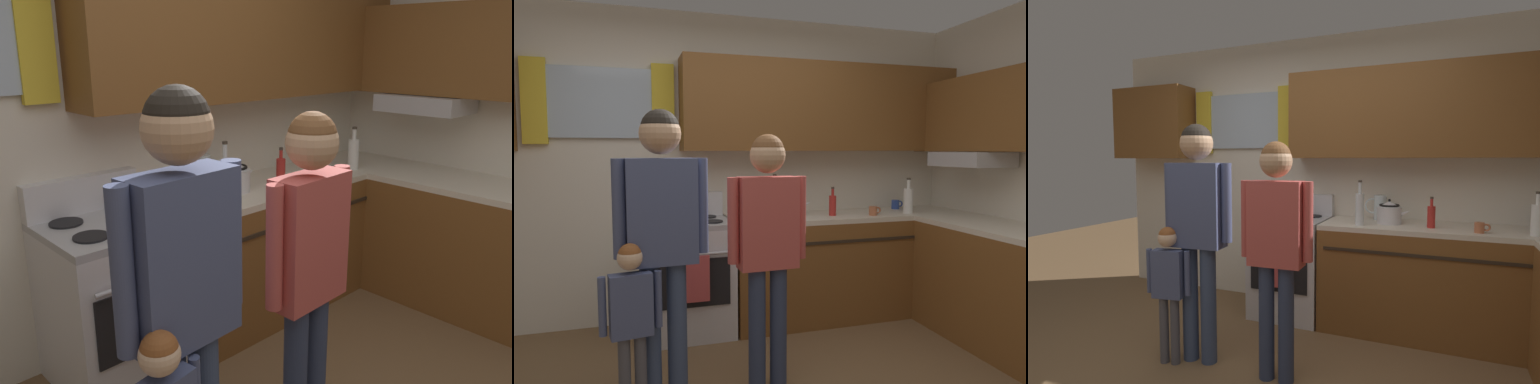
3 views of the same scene
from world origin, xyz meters
The scene contains 13 objects.
back_wall_unit centered at (0.11, 1.81, 1.52)m, with size 4.60×0.42×2.60m.
kitchen_counter_run centered at (1.51, 1.19, 0.45)m, with size 2.14×1.89×0.90m.
stove_oven centered at (-0.18, 1.54, 0.47)m, with size 0.64×0.67×1.10m.
bottle_sauce_red centered at (1.03, 1.46, 0.99)m, with size 0.06×0.06×0.25m.
bottle_milk_white centered at (1.72, 1.39, 1.02)m, with size 0.08×0.08×0.31m.
bottle_tall_clear centered at (0.48, 1.37, 1.04)m, with size 0.07×0.07×0.37m.
cup_terracotta centered at (1.36, 1.36, 0.94)m, with size 0.11×0.07×0.08m.
mug_cobalt_blue centered at (1.79, 1.69, 0.94)m, with size 0.11×0.07×0.08m.
stovetop_kettle centered at (0.69, 1.54, 1.00)m, with size 0.27×0.20×0.21m.
water_pitcher centered at (0.58, 1.73, 1.01)m, with size 0.19×0.11×0.22m.
adult_holding_child centered at (-0.47, 0.47, 1.06)m, with size 0.52×0.23×1.68m.
adult_in_plaid centered at (0.14, 0.45, 0.97)m, with size 0.48×0.21×1.55m.
small_child centered at (-0.65, 0.36, 0.61)m, with size 0.32×0.13×0.97m.
Camera 3 is at (1.11, -1.79, 1.43)m, focal length 27.40 mm.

